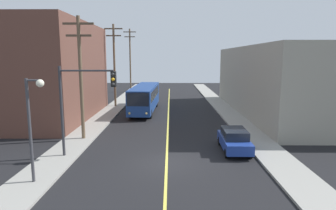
{
  "coord_description": "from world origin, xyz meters",
  "views": [
    {
      "loc": [
        0.25,
        -17.93,
        6.68
      ],
      "look_at": [
        0.0,
        10.92,
        2.0
      ],
      "focal_mm": 31.31,
      "sensor_mm": 36.0,
      "label": 1
    }
  ],
  "objects_px": {
    "parked_car_blue": "(234,140)",
    "utility_pole_far": "(130,58)",
    "utility_pole_mid": "(114,62)",
    "street_lamp_left": "(33,115)",
    "city_bus": "(145,97)",
    "utility_pole_near": "(81,73)",
    "traffic_signal_left_corner": "(84,94)"
  },
  "relations": [
    {
      "from": "traffic_signal_left_corner",
      "to": "street_lamp_left",
      "type": "bearing_deg",
      "value": -108.46
    },
    {
      "from": "traffic_signal_left_corner",
      "to": "street_lamp_left",
      "type": "height_order",
      "value": "traffic_signal_left_corner"
    },
    {
      "from": "utility_pole_near",
      "to": "utility_pole_far",
      "type": "xyz_separation_m",
      "value": [
        -0.65,
        33.79,
        1.15
      ]
    },
    {
      "from": "street_lamp_left",
      "to": "city_bus",
      "type": "bearing_deg",
      "value": 79.73
    },
    {
      "from": "city_bus",
      "to": "street_lamp_left",
      "type": "height_order",
      "value": "street_lamp_left"
    },
    {
      "from": "parked_car_blue",
      "to": "street_lamp_left",
      "type": "xyz_separation_m",
      "value": [
        -11.67,
        -5.71,
        2.9
      ]
    },
    {
      "from": "street_lamp_left",
      "to": "utility_pole_mid",
      "type": "bearing_deg",
      "value": 91.09
    },
    {
      "from": "utility_pole_mid",
      "to": "traffic_signal_left_corner",
      "type": "distance_m",
      "value": 20.82
    },
    {
      "from": "utility_pole_near",
      "to": "utility_pole_far",
      "type": "relative_size",
      "value": 0.81
    },
    {
      "from": "city_bus",
      "to": "traffic_signal_left_corner",
      "type": "bearing_deg",
      "value": -98.17
    },
    {
      "from": "utility_pole_near",
      "to": "street_lamp_left",
      "type": "bearing_deg",
      "value": -89.62
    },
    {
      "from": "utility_pole_far",
      "to": "utility_pole_mid",
      "type": "bearing_deg",
      "value": -89.23
    },
    {
      "from": "utility_pole_far",
      "to": "street_lamp_left",
      "type": "distance_m",
      "value": 42.41
    },
    {
      "from": "city_bus",
      "to": "utility_pole_mid",
      "type": "bearing_deg",
      "value": 141.27
    },
    {
      "from": "city_bus",
      "to": "utility_pole_near",
      "type": "relative_size",
      "value": 1.26
    },
    {
      "from": "utility_pole_mid",
      "to": "street_lamp_left",
      "type": "relative_size",
      "value": 1.98
    },
    {
      "from": "street_lamp_left",
      "to": "utility_pole_far",
      "type": "bearing_deg",
      "value": 90.96
    },
    {
      "from": "parked_car_blue",
      "to": "utility_pole_far",
      "type": "height_order",
      "value": "utility_pole_far"
    },
    {
      "from": "city_bus",
      "to": "traffic_signal_left_corner",
      "type": "distance_m",
      "value": 17.52
    },
    {
      "from": "traffic_signal_left_corner",
      "to": "street_lamp_left",
      "type": "xyz_separation_m",
      "value": [
        -1.42,
        -4.24,
        -0.56
      ]
    },
    {
      "from": "city_bus",
      "to": "utility_pole_far",
      "type": "height_order",
      "value": "utility_pole_far"
    },
    {
      "from": "traffic_signal_left_corner",
      "to": "utility_pole_near",
      "type": "bearing_deg",
      "value": 109.03
    },
    {
      "from": "city_bus",
      "to": "street_lamp_left",
      "type": "xyz_separation_m",
      "value": [
        -3.88,
        -21.41,
        1.92
      ]
    },
    {
      "from": "parked_car_blue",
      "to": "utility_pole_far",
      "type": "relative_size",
      "value": 0.37
    },
    {
      "from": "city_bus",
      "to": "street_lamp_left",
      "type": "bearing_deg",
      "value": -100.27
    },
    {
      "from": "utility_pole_mid",
      "to": "street_lamp_left",
      "type": "height_order",
      "value": "utility_pole_mid"
    },
    {
      "from": "parked_car_blue",
      "to": "utility_pole_near",
      "type": "relative_size",
      "value": 0.45
    },
    {
      "from": "utility_pole_near",
      "to": "street_lamp_left",
      "type": "relative_size",
      "value": 1.77
    },
    {
      "from": "utility_pole_far",
      "to": "traffic_signal_left_corner",
      "type": "distance_m",
      "value": 38.19
    },
    {
      "from": "parked_car_blue",
      "to": "street_lamp_left",
      "type": "height_order",
      "value": "street_lamp_left"
    },
    {
      "from": "parked_car_blue",
      "to": "utility_pole_far",
      "type": "distance_m",
      "value": 39.07
    },
    {
      "from": "parked_car_blue",
      "to": "utility_pole_mid",
      "type": "height_order",
      "value": "utility_pole_mid"
    }
  ]
}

